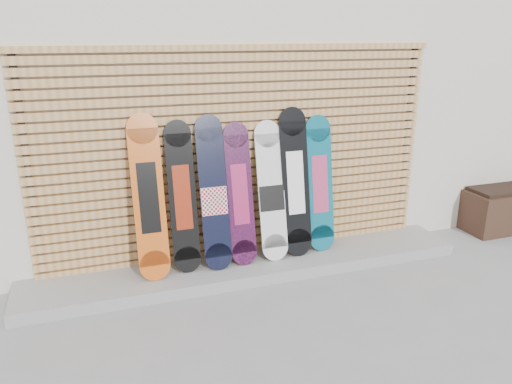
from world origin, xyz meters
The scene contains 12 objects.
ground centered at (0.00, 0.00, 0.00)m, with size 80.00×80.00×0.00m, color gray.
building centered at (0.50, 3.50, 1.80)m, with size 12.00×5.00×3.60m, color beige.
concrete_step centered at (-0.15, 0.68, 0.06)m, with size 4.60×0.70×0.12m, color gray.
slat_wall centered at (-0.15, 0.97, 1.21)m, with size 4.26×0.08×2.29m.
planter_box centered at (3.38, 0.78, 0.27)m, with size 1.23×0.51×0.55m.
snowboard_0 centered at (-1.14, 0.75, 0.90)m, with size 0.30×0.39×1.57m.
snowboard_1 centered at (-0.81, 0.78, 0.86)m, with size 0.27×0.32×1.49m.
snowboard_2 centered at (-0.50, 0.76, 0.87)m, with size 0.28×0.37×1.53m.
snowboard_3 centered at (-0.22, 0.77, 0.84)m, with size 0.26×0.35×1.44m.
snowboard_4 centered at (0.12, 0.77, 0.82)m, with size 0.28×0.35×1.44m.
snowboard_5 centered at (0.39, 0.78, 0.90)m, with size 0.30×0.33×1.56m.
snowboard_6 centered at (0.69, 0.80, 0.85)m, with size 0.29×0.28×1.46m.
Camera 1 is at (-1.62, -3.83, 2.41)m, focal length 35.00 mm.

